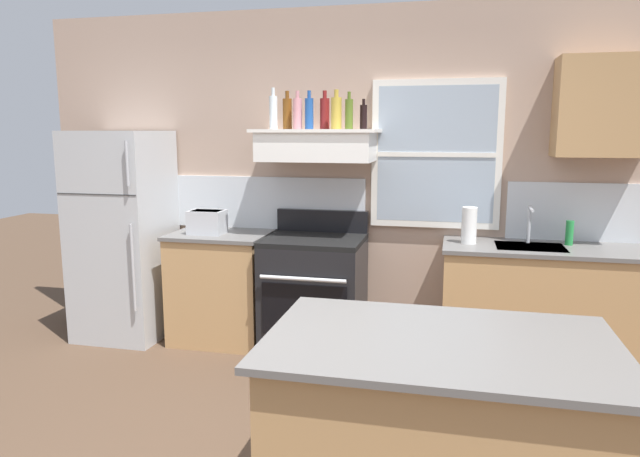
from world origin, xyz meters
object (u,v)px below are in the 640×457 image
Objects in this scene: toaster at (207,222)px; bottle_champagne_gold_foil at (336,113)px; bottle_rose_pink at (298,113)px; bottle_red_label_wine at (325,113)px; dish_soap_bottle at (569,233)px; stove_range at (314,293)px; kitchen_island at (437,444)px; bottle_amber_wine at (287,113)px; paper_towel_roll at (469,225)px; bottle_balsamic_dark at (364,116)px; refrigerator at (123,235)px; bottle_blue_liqueur at (309,113)px; bottle_clear_tall at (273,112)px; bottle_olive_oil_square at (349,113)px.

bottle_champagne_gold_foil is (1.05, 0.07, 0.86)m from toaster.
bottle_rose_pink is 0.32m from bottle_champagne_gold_foil.
bottle_red_label_wine reaches higher than bottle_rose_pink.
bottle_red_label_wine reaches higher than dish_soap_bottle.
toaster is 0.27× the size of stove_range.
bottle_rose_pink is at bearing 118.73° from kitchen_island.
bottle_amber_wine reaches higher than bottle_champagne_gold_foil.
bottle_amber_wine is 0.12m from bottle_rose_pink.
paper_towel_roll reaches higher than stove_range.
dish_soap_bottle is at bearing -0.33° from bottle_balsamic_dark.
bottle_amber_wine reaches higher than dish_soap_bottle.
refrigerator is 0.78m from toaster.
stove_range is at bearing 116.44° from kitchen_island.
bottle_blue_liqueur is 0.99× the size of bottle_red_label_wine.
refrigerator is 3.54m from dish_soap_bottle.
kitchen_island is at bearing -46.67° from toaster.
paper_towel_roll is at bearing -1.84° from bottle_blue_liqueur.
bottle_blue_liqueur is at bearing -6.05° from bottle_clear_tall.
bottle_clear_tall is at bearing 5.78° from refrigerator.
bottle_champagne_gold_foil is 1.63× the size of dish_soap_bottle.
bottle_champagne_gold_foil is at bearing -176.99° from dish_soap_bottle.
bottle_balsamic_dark is at bearing 172.39° from paper_towel_roll.
bottle_blue_liqueur is at bearing -22.01° from bottle_amber_wine.
bottle_champagne_gold_foil is at bearing -14.74° from bottle_amber_wine.
refrigerator is at bearing -175.67° from bottle_rose_pink.
bottle_champagne_gold_foil is at bearing -7.72° from bottle_blue_liqueur.
toaster is 1.65× the size of dish_soap_bottle.
bottle_rose_pink is 1.62× the size of dish_soap_bottle.
bottle_blue_liqueur is (0.10, -0.01, -0.00)m from bottle_rose_pink.
bottle_champagne_gold_foil is at bearing 4.10° from toaster.
bottle_blue_liqueur is 1.05× the size of bottle_olive_oil_square.
bottle_clear_tall is 1.08× the size of bottle_amber_wine.
bottle_clear_tall is at bearing 122.51° from kitchen_island.
bottle_blue_liqueur is (0.83, 0.10, 0.86)m from toaster.
bottle_champagne_gold_foil is 0.10m from bottle_olive_oil_square.
toaster is at bearing -168.80° from bottle_red_label_wine.
toaster is (0.77, -0.00, 0.14)m from refrigerator.
kitchen_island is (2.66, -2.02, -0.41)m from refrigerator.
bottle_blue_liqueur is (0.20, -0.08, -0.00)m from bottle_amber_wine.
toaster is 1.01× the size of bottle_champagne_gold_foil.
bottle_blue_liqueur is (0.30, -0.03, -0.01)m from bottle_clear_tall.
toaster is 1.13m from bottle_rose_pink.
refrigerator is 1.59× the size of stove_range.
bottle_rose_pink is (0.20, -0.02, -0.01)m from bottle_clear_tall.
bottle_amber_wine is at bearing 179.01° from bottle_balsamic_dark.
refrigerator is at bearing -178.77° from paper_towel_roll.
bottle_olive_oil_square reaches higher than refrigerator.
bottle_olive_oil_square is (0.41, -0.04, -0.01)m from bottle_rose_pink.
bottle_olive_oil_square is (1.14, 0.08, 0.85)m from toaster.
bottle_red_label_wine is 0.31m from bottle_balsamic_dark.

